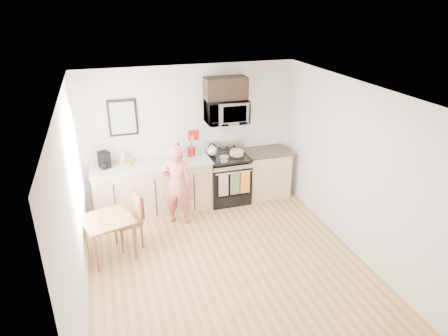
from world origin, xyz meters
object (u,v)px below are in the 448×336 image
object	(u,v)px
dining_table	(107,223)
person	(177,184)
chair	(134,212)
microwave	(226,112)
cake	(237,153)
range	(228,180)

from	to	relation	value
dining_table	person	bearing A→B (deg)	29.77
person	chair	bearing A→B (deg)	55.04
microwave	chair	bearing A→B (deg)	-149.35
dining_table	cake	size ratio (longest dim) A/B	2.43
dining_table	chair	size ratio (longest dim) A/B	0.83
microwave	dining_table	world-z (taller)	microwave
range	person	distance (m)	1.23
dining_table	microwave	bearing A→B (deg)	30.03
chair	person	bearing A→B (deg)	16.70
range	chair	size ratio (longest dim) A/B	1.29
chair	dining_table	bearing A→B (deg)	-167.21
microwave	cake	distance (m)	0.81
cake	chair	bearing A→B (deg)	-154.29
person	cake	world-z (taller)	person
range	chair	distance (m)	2.12
range	chair	world-z (taller)	range
person	chair	world-z (taller)	person
person	dining_table	bearing A→B (deg)	53.72
microwave	cake	world-z (taller)	microwave
cake	microwave	bearing A→B (deg)	143.12
cake	person	bearing A→B (deg)	-157.95
microwave	dining_table	bearing A→B (deg)	-149.97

